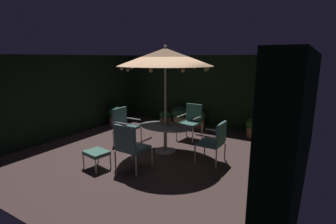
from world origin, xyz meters
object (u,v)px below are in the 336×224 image
patio_chair_east (191,119)px  ottoman_footrest (96,153)px  patio_chair_northeast (215,139)px  potted_plant_right_near (253,127)px  potted_plant_right_far (200,119)px  patio_umbrella (165,57)px  centerpiece_planter (165,116)px  potted_plant_back_right (283,139)px  patio_chair_north (130,144)px  patio_dining_table (165,131)px  potted_plant_back_center (271,147)px  potted_plant_left_far (180,115)px  patio_chair_southeast (124,123)px  potted_plant_back_left (116,116)px

patio_chair_east → ottoman_footrest: bearing=-105.3°
patio_chair_northeast → potted_plant_right_near: (0.32, 2.50, -0.25)m
potted_plant_right_near → potted_plant_right_far: potted_plant_right_near is taller
patio_umbrella → patio_chair_northeast: 2.37m
centerpiece_planter → patio_chair_northeast: size_ratio=0.39×
patio_umbrella → centerpiece_planter: bearing=120.2°
centerpiece_planter → ottoman_footrest: bearing=-110.6°
ottoman_footrest → potted_plant_back_right: (3.45, 3.58, -0.08)m
patio_chair_north → patio_chair_east: bearing=87.5°
patio_chair_northeast → patio_dining_table: bearing=179.1°
patio_umbrella → potted_plant_right_far: (-0.16, 2.63, -2.16)m
patio_dining_table → centerpiece_planter: 0.40m
patio_chair_east → potted_plant_right_far: patio_chair_east is taller
potted_plant_back_center → potted_plant_left_far: bearing=153.2°
patio_chair_southeast → potted_plant_back_center: size_ratio=1.64×
patio_dining_table → patio_chair_northeast: 1.40m
potted_plant_right_near → potted_plant_left_far: bearing=176.5°
patio_chair_east → potted_plant_back_left: size_ratio=1.51×
potted_plant_back_right → potted_plant_left_far: bearing=167.9°
centerpiece_planter → potted_plant_right_near: 3.02m
potted_plant_right_far → patio_chair_east: bearing=-78.9°
patio_umbrella → potted_plant_right_near: patio_umbrella is taller
patio_chair_north → potted_plant_right_far: size_ratio=1.83×
patio_umbrella → patio_chair_north: 2.35m
patio_chair_north → patio_chair_east: (0.12, 2.81, -0.00)m
potted_plant_left_far → potted_plant_back_center: 3.97m
potted_plant_back_left → potted_plant_back_center: bearing=-4.6°
patio_chair_north → potted_plant_back_center: patio_chair_north is taller
patio_umbrella → patio_chair_east: 2.35m
centerpiece_planter → patio_chair_northeast: centerpiece_planter is taller
patio_umbrella → centerpiece_planter: patio_umbrella is taller
patio_umbrella → potted_plant_left_far: (-1.00, 2.64, -2.11)m
patio_dining_table → centerpiece_planter: (-0.08, 0.13, 0.37)m
potted_plant_back_right → potted_plant_back_center: 1.01m
patio_chair_northeast → potted_plant_back_center: bearing=37.6°
potted_plant_back_right → potted_plant_left_far: (-3.68, 0.79, 0.10)m
ottoman_footrest → potted_plant_back_left: potted_plant_back_left is taller
ottoman_footrest → potted_plant_left_far: size_ratio=0.83×
potted_plant_back_right → potted_plant_left_far: 3.76m
patio_umbrella → patio_chair_northeast: bearing=-0.9°
potted_plant_back_right → potted_plant_right_far: potted_plant_right_far is taller
potted_plant_back_left → potted_plant_right_far: bearing=25.7°
patio_chair_north → potted_plant_back_left: patio_chair_north is taller
patio_chair_northeast → potted_plant_back_center: 1.46m
patio_umbrella → potted_plant_back_right: 3.94m
patio_chair_north → potted_plant_back_right: bearing=50.2°
patio_chair_north → patio_chair_northeast: bearing=43.9°
patio_umbrella → potted_plant_back_left: (-2.94, 1.29, -2.12)m
patio_chair_north → potted_plant_right_far: 4.05m
patio_chair_east → potted_plant_right_near: size_ratio=1.76×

